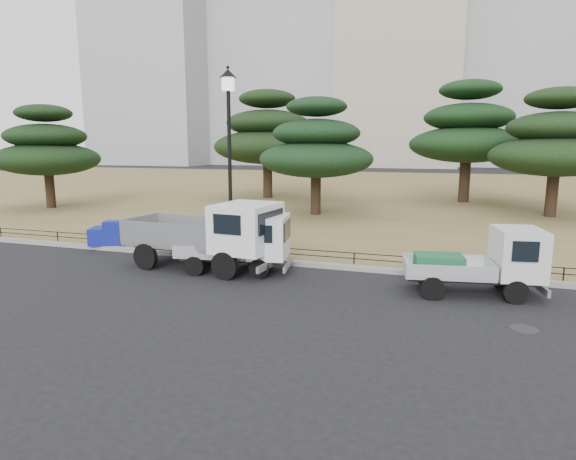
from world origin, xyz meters
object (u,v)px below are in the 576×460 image
(street_lamp, at_px, (229,132))
(tarp_pile, at_px, (110,235))
(truck_large, at_px, (210,232))
(truck_kei_rear, at_px, (483,262))
(truck_kei_front, at_px, (242,244))

(street_lamp, distance_m, tarp_pile, 6.52)
(truck_large, distance_m, truck_kei_rear, 8.16)
(truck_kei_front, relative_size, tarp_pile, 2.16)
(truck_kei_front, distance_m, tarp_pile, 6.60)
(truck_large, relative_size, truck_kei_front, 1.42)
(truck_large, distance_m, tarp_pile, 5.53)
(truck_kei_front, bearing_deg, truck_kei_rear, -10.95)
(truck_kei_rear, xyz_separation_m, tarp_pile, (-13.39, 1.82, -0.38))
(truck_kei_rear, bearing_deg, tarp_pile, 162.66)
(street_lamp, bearing_deg, truck_kei_front, -54.72)
(truck_kei_front, bearing_deg, truck_large, 168.49)
(truck_large, bearing_deg, tarp_pile, 167.58)
(truck_kei_front, bearing_deg, street_lamp, 115.35)
(street_lamp, bearing_deg, truck_large, -90.13)
(truck_large, bearing_deg, truck_kei_rear, 4.16)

